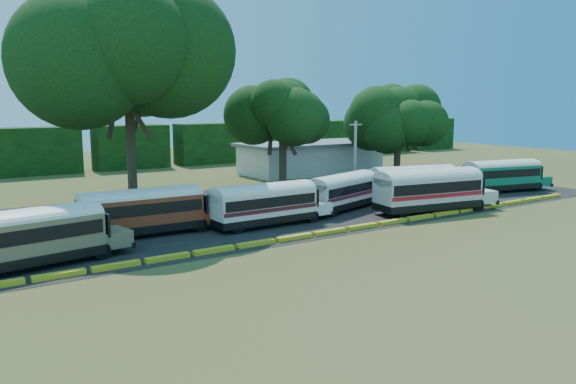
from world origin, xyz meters
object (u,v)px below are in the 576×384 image
bus_beige (27,234)px  bus_red (145,209)px  bus_white_red (430,188)px  bus_teal (503,174)px  tree_west (127,50)px  bus_cream_west (266,202)px

bus_beige → bus_red: (8.07, 4.00, -0.04)m
bus_white_red → bus_teal: (14.72, 3.51, -0.19)m
bus_red → bus_teal: bus_red is taller
bus_red → bus_white_red: (22.66, -5.24, 0.19)m
bus_teal → tree_west: tree_west is taller
bus_red → bus_cream_west: size_ratio=1.03×
bus_red → bus_teal: size_ratio=0.98×
bus_teal → tree_west: (-34.67, 12.30, 11.57)m
bus_cream_west → bus_white_red: (14.12, -3.18, 0.26)m
bus_beige → bus_red: 9.01m
bus_beige → bus_red: bearing=17.6°
bus_beige → bus_cream_west: (16.61, 1.94, -0.11)m
bus_beige → bus_cream_west: size_ratio=1.07×
bus_red → tree_west: bearing=77.5°
bus_white_red → tree_west: bearing=151.1°
bus_beige → bus_teal: size_ratio=1.02×
bus_teal → tree_west: size_ratio=0.55×
bus_beige → bus_red: bus_beige is taller
bus_teal → bus_red: bearing=-170.6°
bus_cream_west → bus_white_red: bus_white_red is taller
bus_beige → tree_west: (10.77, 14.57, 11.52)m
bus_cream_west → bus_white_red: size_ratio=0.85×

